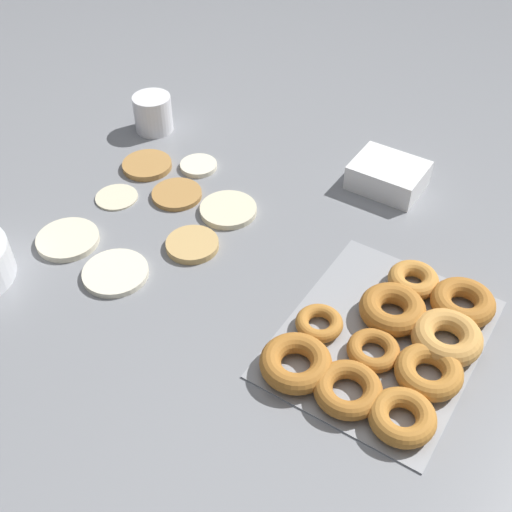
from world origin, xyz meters
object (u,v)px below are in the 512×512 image
Objects in this scene: pancake_0 at (116,273)px; pancake_3 at (177,194)px; pancake_1 at (68,240)px; pancake_5 at (116,196)px; container_stack at (388,175)px; pancake_2 at (199,166)px; donut_tray at (393,341)px; paper_cup at (153,113)px; pancake_4 at (228,210)px; pancake_6 at (147,165)px; pancake_7 at (192,245)px.

pancake_3 is (0.24, 0.05, -0.00)m from pancake_0.
pancake_0 is at bearing -168.21° from pancake_3.
pancake_5 is at bearing 5.55° from pancake_1.
container_stack is at bearing -52.49° from pancake_3.
container_stack is at bearing -66.47° from pancake_2.
pancake_2 is at bearing 67.31° from donut_tray.
pancake_1 is at bearing 98.76° from donut_tray.
pancake_0 is at bearing 149.74° from container_stack.
container_stack is (0.27, -0.35, 0.02)m from pancake_3.
paper_cup reaches higher than pancake_5.
container_stack reaches higher than pancake_0.
paper_cup is at bearing 31.25° from pancake_0.
pancake_0 is at bearing -148.75° from paper_cup.
pancake_5 is (-0.09, 0.22, -0.00)m from pancake_4.
pancake_5 is at bearing 84.96° from donut_tray.
pancake_1 is (0.02, 0.14, 0.00)m from pancake_0.
donut_tray is (-0.23, -0.56, 0.01)m from pancake_2.
pancake_4 is 0.24m from pancake_6.
paper_cup reaches higher than pancake_7.
pancake_6 is at bearing 57.34° from pancake_7.
pancake_4 is (0.24, -0.20, -0.00)m from pancake_1.
donut_tray is (-0.13, -0.54, 0.01)m from pancake_3.
pancake_6 is at bearing 6.65° from pancake_1.
pancake_1 and pancake_4 have the same top height.
paper_cup is at bearing 33.39° from pancake_6.
pancake_1 reaches higher than pancake_0.
pancake_7 is 0.43m from paper_cup.
pancake_5 is 0.23× the size of donut_tray.
pancake_4 is at bearing 137.72° from container_stack.
pancake_6 is 1.22× the size of paper_cup.
pancake_6 is at bearing 122.58° from pancake_2.
pancake_5 is at bearing 156.40° from pancake_2.
pancake_5 is (0.17, 0.15, -0.00)m from pancake_0.
pancake_5 is 0.12m from pancake_6.
pancake_7 is (-0.11, -0.12, 0.00)m from pancake_3.
pancake_3 is 1.19× the size of pancake_5.
pancake_7 is at bearing -145.92° from pancake_2.
pancake_3 is at bearing -54.32° from pancake_5.
pancake_6 reaches higher than pancake_2.
pancake_2 is 0.80× the size of pancake_7.
pancake_1 is 0.27m from pancake_6.
pancake_3 reaches higher than pancake_5.
pancake_3 is 0.13m from pancake_6.
donut_tray is at bearing -112.32° from paper_cup.
pancake_4 is (0.01, -0.12, 0.00)m from pancake_3.
pancake_0 is 0.82× the size of container_stack.
pancake_0 is 0.50m from donut_tray.
pancake_0 is 0.15m from pancake_7.
pancake_7 reaches higher than pancake_4.
pancake_0 is 1.37× the size of pancake_5.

